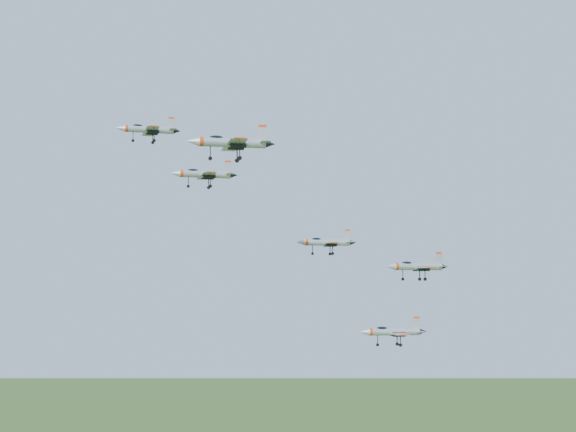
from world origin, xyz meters
name	(u,v)px	position (x,y,z in m)	size (l,w,h in m)	color
jet_lead	(147,129)	(-13.41, 15.02, 147.89)	(11.44, 9.52, 3.06)	#A3A8B0
jet_left_high	(203,174)	(-8.07, -1.34, 138.25)	(10.85, 9.06, 2.90)	#A3A8B0
jet_right_high	(230,142)	(-9.68, -19.40, 140.30)	(12.36, 10.37, 3.31)	#A3A8B0
jet_left_low	(326,242)	(16.23, 4.97, 128.20)	(10.81, 9.13, 2.91)	#A3A8B0
jet_right_low	(416,266)	(22.93, -14.05, 123.69)	(10.75, 8.94, 2.87)	#A3A8B0
jet_trail	(392,331)	(23.61, -5.18, 113.04)	(11.46, 9.72, 3.11)	#A3A8B0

